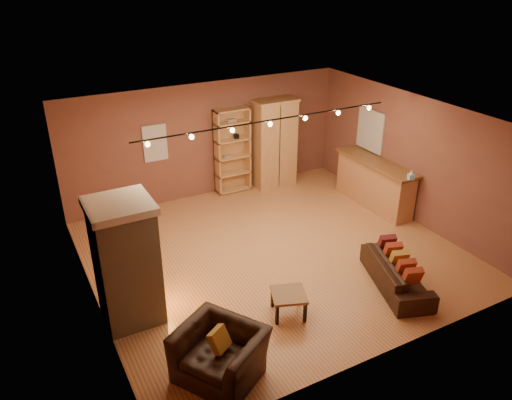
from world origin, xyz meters
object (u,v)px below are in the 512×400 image
bar_counter (374,183)px  armchair (220,346)px  fireplace (127,262)px  loveseat (397,268)px  armoire (274,143)px  coffee_table (289,296)px  bookcase (231,150)px

bar_counter → armchair: bar_counter is taller
bar_counter → armchair: 6.38m
fireplace → loveseat: (4.44, -1.42, -0.69)m
fireplace → bar_counter: fireplace is taller
armoire → armchair: size_ratio=1.64×
fireplace → loveseat: bearing=-17.7°
fireplace → coffee_table: (2.30, -1.18, -0.70)m
bar_counter → loveseat: 3.33m
fireplace → bar_counter: size_ratio=0.91×
bar_counter → loveseat: bar_counter is taller
fireplace → bar_counter: 6.41m
bookcase → armchair: (-2.88, -5.60, -0.58)m
bookcase → armchair: bookcase is taller
coffee_table → bookcase: bearing=74.9°
coffee_table → fireplace: bearing=152.8°
bookcase → loveseat: (0.81, -5.15, -0.72)m
bar_counter → coffee_table: size_ratio=3.27×
fireplace → loveseat: 4.71m
armoire → bar_counter: size_ratio=0.97×
armchair → bar_counter: bearing=88.7°
loveseat → coffee_table: 2.15m
armoire → coffee_table: 5.40m
loveseat → coffee_table: (-2.14, 0.23, -0.02)m
bookcase → armoire: size_ratio=0.95×
bar_counter → armchair: size_ratio=1.69×
armoire → armchair: 6.77m
bookcase → bar_counter: (2.61, -2.36, -0.52)m
armoire → armchair: (-4.00, -5.43, -0.63)m
fireplace → coffee_table: bearing=-27.2°
bar_counter → armchair: (-5.50, -3.24, -0.06)m
bookcase → bar_counter: size_ratio=0.92×
bar_counter → coffee_table: (-3.94, -2.56, -0.21)m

